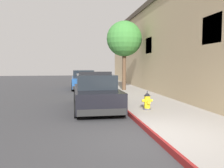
{
  "coord_description": "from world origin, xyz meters",
  "views": [
    {
      "loc": [
        -2.17,
        -5.78,
        1.98
      ],
      "look_at": [
        -0.2,
        6.22,
        1.0
      ],
      "focal_mm": 37.82,
      "sensor_mm": 36.0,
      "label": 1
    }
  ],
  "objects_px": {
    "police_cruiser": "(96,92)",
    "street_tree": "(124,39)",
    "fire_hydrant": "(147,101)",
    "parked_car_silver_ahead": "(83,80)"
  },
  "relations": [
    {
      "from": "police_cruiser",
      "to": "street_tree",
      "type": "height_order",
      "value": "street_tree"
    },
    {
      "from": "police_cruiser",
      "to": "parked_car_silver_ahead",
      "type": "xyz_separation_m",
      "value": [
        -0.17,
        9.21,
        -0.0
      ]
    },
    {
      "from": "parked_car_silver_ahead",
      "to": "street_tree",
      "type": "relative_size",
      "value": 0.97
    },
    {
      "from": "police_cruiser",
      "to": "street_tree",
      "type": "xyz_separation_m",
      "value": [
        2.7,
        6.36,
        3.11
      ]
    },
    {
      "from": "police_cruiser",
      "to": "fire_hydrant",
      "type": "bearing_deg",
      "value": -34.53
    },
    {
      "from": "police_cruiser",
      "to": "street_tree",
      "type": "relative_size",
      "value": 0.97
    },
    {
      "from": "police_cruiser",
      "to": "street_tree",
      "type": "distance_m",
      "value": 7.57
    },
    {
      "from": "fire_hydrant",
      "to": "street_tree",
      "type": "distance_m",
      "value": 8.45
    },
    {
      "from": "police_cruiser",
      "to": "street_tree",
      "type": "bearing_deg",
      "value": 67.0
    },
    {
      "from": "parked_car_silver_ahead",
      "to": "fire_hydrant",
      "type": "xyz_separation_m",
      "value": [
        2.16,
        -10.57,
        -0.23
      ]
    }
  ]
}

